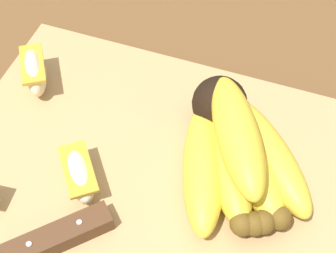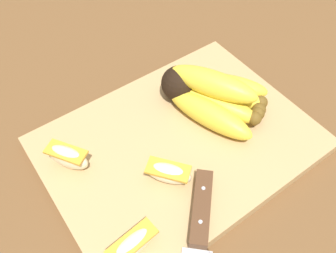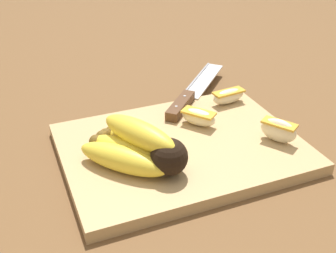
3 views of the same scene
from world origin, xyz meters
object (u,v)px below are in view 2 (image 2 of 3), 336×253
object	(u,v)px
apple_wedge_near	(168,173)
apple_wedge_far	(68,157)
chefs_knife	(198,247)
apple_wedge_middle	(132,244)
banana_bunch	(212,95)

from	to	relation	value
apple_wedge_near	apple_wedge_far	bearing A→B (deg)	135.20
chefs_knife	apple_wedge_middle	bearing A→B (deg)	144.37
apple_wedge_near	apple_wedge_far	distance (m)	0.14
apple_wedge_far	chefs_knife	bearing A→B (deg)	-70.05
banana_bunch	apple_wedge_far	xyz separation A→B (m)	(-0.23, 0.03, -0.00)
apple_wedge_middle	apple_wedge_far	distance (m)	0.15
banana_bunch	apple_wedge_far	distance (m)	0.23
apple_wedge_near	banana_bunch	bearing A→B (deg)	27.22
banana_bunch	apple_wedge_far	bearing A→B (deg)	172.58
banana_bunch	apple_wedge_far	world-z (taller)	banana_bunch
apple_wedge_near	apple_wedge_middle	world-z (taller)	same
chefs_knife	apple_wedge_near	bearing A→B (deg)	74.62
apple_wedge_near	apple_wedge_middle	bearing A→B (deg)	-149.27
banana_bunch	apple_wedge_far	size ratio (longest dim) A/B	2.77
banana_bunch	apple_wedge_near	size ratio (longest dim) A/B	2.69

